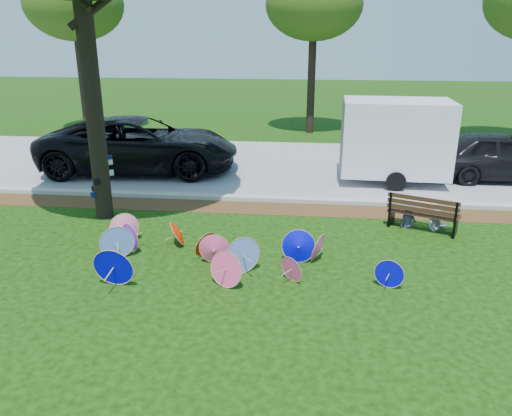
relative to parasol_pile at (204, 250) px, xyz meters
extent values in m
plane|color=black|center=(0.46, -0.84, -0.35)|extent=(90.00, 90.00, 0.00)
cube|color=#472D16|center=(0.46, 3.66, -0.35)|extent=(90.00, 1.00, 0.01)
cube|color=#B7B5AD|center=(0.46, 4.36, -0.29)|extent=(90.00, 0.30, 0.12)
cube|color=gray|center=(0.46, 8.51, -0.35)|extent=(90.00, 8.00, 0.01)
cylinder|color=black|center=(-3.21, 2.61, 2.79)|extent=(0.44, 0.44, 6.29)
cone|color=#6D8FFF|center=(-1.93, 0.18, 0.02)|extent=(0.74, 0.45, 0.75)
cone|color=red|center=(-0.08, 0.44, -0.05)|extent=(0.55, 0.62, 0.60)
cone|color=#F34780|center=(1.86, -0.51, -0.08)|extent=(0.52, 0.49, 0.55)
cone|color=#F34780|center=(0.21, 0.05, -0.01)|extent=(0.68, 0.14, 0.68)
cone|color=pink|center=(-2.04, 0.96, 0.00)|extent=(0.68, 0.57, 0.71)
cone|color=#F34780|center=(0.63, -0.80, 0.01)|extent=(0.76, 0.53, 0.73)
cone|color=#6D8FFF|center=(0.82, -0.22, 0.04)|extent=(0.72, 0.55, 0.79)
cone|color=#0203E1|center=(-1.51, -1.04, 0.06)|extent=(0.82, 0.31, 0.82)
cone|color=red|center=(-0.79, 1.01, -0.04)|extent=(0.50, 0.69, 0.58)
cone|color=#F34780|center=(2.38, 0.48, -0.04)|extent=(0.46, 0.67, 0.62)
cone|color=purple|center=(-1.82, 0.54, -0.03)|extent=(0.57, 0.46, 0.64)
cone|color=#0203E1|center=(1.94, 0.35, 0.01)|extent=(0.72, 0.25, 0.73)
cone|color=#0203E1|center=(3.70, -0.53, -0.06)|extent=(0.57, 0.28, 0.57)
imported|color=black|center=(-3.73, 7.17, 0.58)|extent=(6.97, 3.70, 1.86)
imported|color=black|center=(8.38, 7.36, 0.45)|extent=(4.71, 1.92, 1.60)
cube|color=white|center=(4.80, 6.80, 1.11)|extent=(3.39, 2.23, 2.92)
imported|color=#3A3C4F|center=(4.60, 2.65, 0.17)|extent=(0.41, 0.30, 1.03)
imported|color=silver|center=(5.30, 2.65, 0.17)|extent=(0.52, 0.41, 1.05)
cylinder|color=black|center=(-8.63, 13.83, 2.15)|extent=(0.36, 0.36, 5.00)
ellipsoid|color=#203E0E|center=(-8.63, 13.83, 5.45)|extent=(4.40, 4.40, 3.20)
cylinder|color=black|center=(2.07, 15.03, 2.15)|extent=(0.36, 0.36, 5.00)
ellipsoid|color=#203E0E|center=(2.07, 15.03, 5.45)|extent=(4.40, 4.40, 3.20)
camera|label=1|loc=(2.10, -9.26, 4.24)|focal=35.00mm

